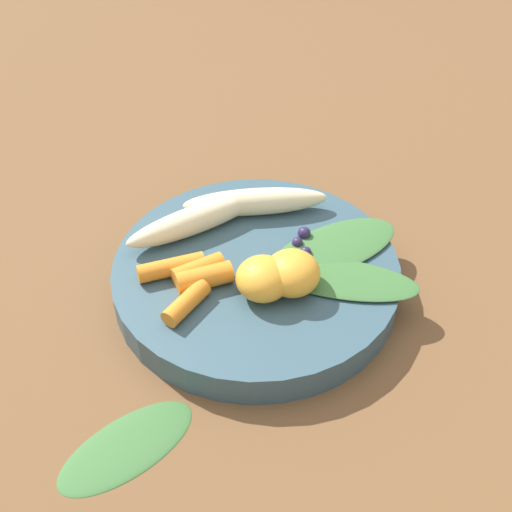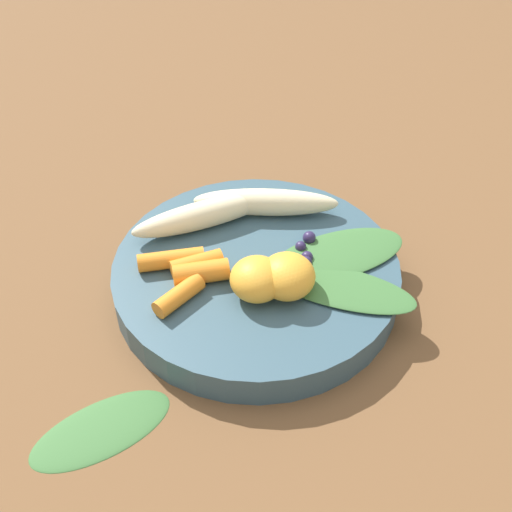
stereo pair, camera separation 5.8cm
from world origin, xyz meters
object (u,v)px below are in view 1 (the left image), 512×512
Objects in this scene: orange_segment_near at (292,273)px; bowl at (256,276)px; banana_peeled_left at (196,219)px; banana_peeled_right at (255,202)px; kale_leaf_stray at (127,445)px.

bowl is at bearing 13.99° from orange_segment_near.
banana_peeled_left reaches higher than bowl.
banana_peeled_left and banana_peeled_right have the same top height.
orange_segment_near is (-0.04, -0.01, 0.03)m from bowl.
orange_segment_near reaches higher than kale_leaf_stray.
banana_peeled_right is 0.11m from orange_segment_near.
banana_peeled_right is at bearing -150.63° from kale_leaf_stray.
kale_leaf_stray is (-0.16, 0.21, -0.04)m from banana_peeled_right.
banana_peeled_left is 0.22m from kale_leaf_stray.
banana_peeled_left is at bearing 17.06° from orange_segment_near.
banana_peeled_right is at bearing -30.98° from bowl.
banana_peeled_right is 0.26m from kale_leaf_stray.
banana_peeled_left is 2.93× the size of orange_segment_near.
banana_peeled_left is (0.07, 0.02, 0.03)m from bowl.
orange_segment_near is (-0.11, -0.03, 0.00)m from banana_peeled_left.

